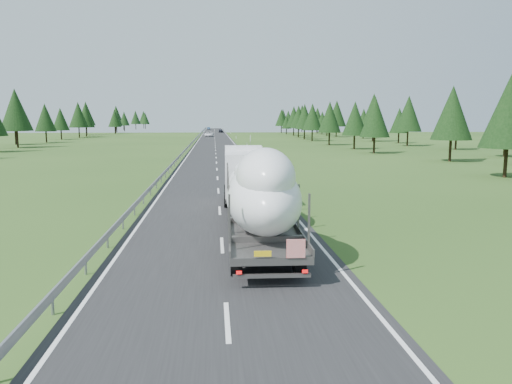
{
  "coord_description": "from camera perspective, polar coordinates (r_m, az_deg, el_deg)",
  "views": [
    {
      "loc": [
        -0.33,
        -23.0,
        5.93
      ],
      "look_at": [
        1.81,
        2.33,
        2.2
      ],
      "focal_mm": 35.0,
      "sensor_mm": 36.0,
      "label": 1
    }
  ],
  "objects": [
    {
      "name": "distant_car_dark",
      "position": [
        220.33,
        -4.02,
        7.0
      ],
      "size": [
        2.3,
        4.85,
        1.6
      ],
      "primitive_type": "imported",
      "rotation": [
        0.0,
        0.0,
        0.09
      ],
      "color": "black",
      "rests_on": "ground"
    },
    {
      "name": "highway_sign",
      "position": [
        103.36,
        -0.65,
        6.07
      ],
      "size": [
        0.08,
        0.9,
        2.6
      ],
      "color": "slate",
      "rests_on": "ground"
    },
    {
      "name": "distant_car_blue",
      "position": [
        279.88,
        -5.44,
        7.26
      ],
      "size": [
        1.77,
        4.56,
        1.48
      ],
      "primitive_type": "imported",
      "rotation": [
        0.0,
        0.0,
        0.04
      ],
      "color": "navy",
      "rests_on": "ground"
    },
    {
      "name": "ground",
      "position": [
        23.75,
        -3.9,
        -6.12
      ],
      "size": [
        400.0,
        400.0,
        0.0
      ],
      "primitive_type": "plane",
      "color": "#294717",
      "rests_on": "ground"
    },
    {
      "name": "guardrail",
      "position": [
        123.16,
        -7.18,
        5.81
      ],
      "size": [
        0.1,
        400.0,
        0.76
      ],
      "color": "slate",
      "rests_on": "ground"
    },
    {
      "name": "tree_line_right",
      "position": [
        150.62,
        10.35,
        8.56
      ],
      "size": [
        28.8,
        331.61,
        12.6
      ],
      "color": "black",
      "rests_on": "ground"
    },
    {
      "name": "distant_van",
      "position": [
        169.88,
        -5.39,
        6.59
      ],
      "size": [
        2.98,
        5.93,
        1.61
      ],
      "primitive_type": "imported",
      "rotation": [
        0.0,
        0.0,
        -0.05
      ],
      "color": "white",
      "rests_on": "ground"
    },
    {
      "name": "road_surface",
      "position": [
        123.14,
        -4.7,
        5.57
      ],
      "size": [
        10.0,
        400.0,
        0.02
      ],
      "primitive_type": "cube",
      "color": "black",
      "rests_on": "ground"
    },
    {
      "name": "boat_truck",
      "position": [
        26.51,
        -0.16,
        0.75
      ],
      "size": [
        3.33,
        21.27,
        4.79
      ],
      "color": "white",
      "rests_on": "ground"
    },
    {
      "name": "tree_line_left",
      "position": [
        159.28,
        -20.71,
        8.17
      ],
      "size": [
        15.95,
        331.69,
        12.52
      ],
      "color": "black",
      "rests_on": "ground"
    },
    {
      "name": "marker_posts",
      "position": [
        178.21,
        -2.65,
        6.61
      ],
      "size": [
        0.13,
        350.08,
        1.0
      ],
      "color": "silver",
      "rests_on": "ground"
    }
  ]
}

